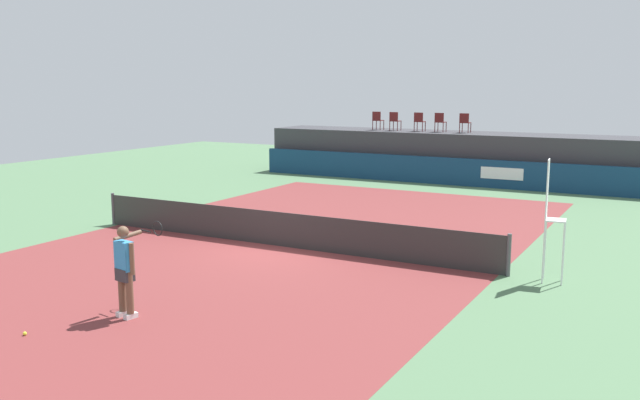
{
  "coord_description": "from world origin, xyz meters",
  "views": [
    {
      "loc": [
        9.72,
        -15.48,
        4.36
      ],
      "look_at": [
        0.16,
        2.0,
        1.0
      ],
      "focal_mm": 38.37,
      "sensor_mm": 36.0,
      "label": 1
    }
  ],
  "objects_px": {
    "spectator_chair_right": "(440,121)",
    "tennis_player": "(126,268)",
    "net_post_far": "(509,255)",
    "spectator_chair_far_left": "(378,120)",
    "tennis_ball": "(25,334)",
    "spectator_chair_left": "(395,120)",
    "spectator_chair_far_right": "(465,122)",
    "net_post_near": "(113,209)",
    "spectator_chair_center": "(419,121)",
    "umpire_chair": "(551,212)"
  },
  "relations": [
    {
      "from": "spectator_chair_far_right",
      "to": "net_post_far",
      "type": "height_order",
      "value": "spectator_chair_far_right"
    },
    {
      "from": "spectator_chair_center",
      "to": "tennis_player",
      "type": "height_order",
      "value": "spectator_chair_center"
    },
    {
      "from": "spectator_chair_center",
      "to": "tennis_ball",
      "type": "height_order",
      "value": "spectator_chair_center"
    },
    {
      "from": "spectator_chair_left",
      "to": "spectator_chair_right",
      "type": "relative_size",
      "value": 1.0
    },
    {
      "from": "net_post_near",
      "to": "tennis_player",
      "type": "xyz_separation_m",
      "value": [
        6.72,
        -6.3,
        0.46
      ]
    },
    {
      "from": "spectator_chair_left",
      "to": "spectator_chair_center",
      "type": "height_order",
      "value": "same"
    },
    {
      "from": "tennis_player",
      "to": "spectator_chair_left",
      "type": "bearing_deg",
      "value": 99.06
    },
    {
      "from": "spectator_chair_center",
      "to": "tennis_ball",
      "type": "distance_m",
      "value": 23.15
    },
    {
      "from": "net_post_near",
      "to": "net_post_far",
      "type": "distance_m",
      "value": 12.4
    },
    {
      "from": "net_post_near",
      "to": "tennis_ball",
      "type": "relative_size",
      "value": 14.71
    },
    {
      "from": "spectator_chair_far_left",
      "to": "spectator_chair_far_right",
      "type": "height_order",
      "value": "same"
    },
    {
      "from": "spectator_chair_far_left",
      "to": "tennis_player",
      "type": "height_order",
      "value": "spectator_chair_far_left"
    },
    {
      "from": "spectator_chair_far_left",
      "to": "spectator_chair_right",
      "type": "bearing_deg",
      "value": -0.02
    },
    {
      "from": "spectator_chair_left",
      "to": "spectator_chair_right",
      "type": "xyz_separation_m",
      "value": [
        2.21,
        0.13,
        0.0
      ]
    },
    {
      "from": "spectator_chair_right",
      "to": "net_post_far",
      "type": "distance_m",
      "value": 16.75
    },
    {
      "from": "tennis_player",
      "to": "spectator_chair_far_left",
      "type": "bearing_deg",
      "value": 101.47
    },
    {
      "from": "spectator_chair_left",
      "to": "net_post_far",
      "type": "relative_size",
      "value": 0.89
    },
    {
      "from": "spectator_chair_right",
      "to": "spectator_chair_far_left",
      "type": "bearing_deg",
      "value": 179.98
    },
    {
      "from": "spectator_chair_center",
      "to": "spectator_chair_right",
      "type": "relative_size",
      "value": 1.0
    },
    {
      "from": "spectator_chair_far_left",
      "to": "tennis_ball",
      "type": "xyz_separation_m",
      "value": [
        3.47,
        -23.04,
        -2.66
      ]
    },
    {
      "from": "spectator_chair_far_left",
      "to": "tennis_player",
      "type": "distance_m",
      "value": 21.92
    },
    {
      "from": "tennis_ball",
      "to": "spectator_chair_right",
      "type": "bearing_deg",
      "value": 90.76
    },
    {
      "from": "spectator_chair_far_right",
      "to": "tennis_player",
      "type": "height_order",
      "value": "spectator_chair_far_right"
    },
    {
      "from": "spectator_chair_far_left",
      "to": "tennis_player",
      "type": "xyz_separation_m",
      "value": [
        4.35,
        -21.42,
        -1.73
      ]
    },
    {
      "from": "net_post_near",
      "to": "net_post_far",
      "type": "relative_size",
      "value": 1.0
    },
    {
      "from": "spectator_chair_far_right",
      "to": "tennis_ball",
      "type": "xyz_separation_m",
      "value": [
        -0.85,
        -23.09,
        -2.66
      ]
    },
    {
      "from": "spectator_chair_left",
      "to": "spectator_chair_far_right",
      "type": "bearing_deg",
      "value": 3.17
    },
    {
      "from": "spectator_chair_center",
      "to": "net_post_near",
      "type": "height_order",
      "value": "spectator_chair_center"
    },
    {
      "from": "spectator_chair_left",
      "to": "spectator_chair_right",
      "type": "bearing_deg",
      "value": 3.35
    },
    {
      "from": "spectator_chair_left",
      "to": "spectator_chair_far_right",
      "type": "relative_size",
      "value": 1.0
    },
    {
      "from": "spectator_chair_far_right",
      "to": "net_post_near",
      "type": "xyz_separation_m",
      "value": [
        -6.69,
        -15.18,
        -2.19
      ]
    },
    {
      "from": "spectator_chair_center",
      "to": "spectator_chair_left",
      "type": "bearing_deg",
      "value": -177.52
    },
    {
      "from": "umpire_chair",
      "to": "tennis_ball",
      "type": "relative_size",
      "value": 40.59
    },
    {
      "from": "spectator_chair_center",
      "to": "umpire_chair",
      "type": "relative_size",
      "value": 0.32
    },
    {
      "from": "net_post_far",
      "to": "spectator_chair_far_left",
      "type": "bearing_deg",
      "value": 123.55
    },
    {
      "from": "spectator_chair_far_right",
      "to": "spectator_chair_far_left",
      "type": "bearing_deg",
      "value": -179.25
    },
    {
      "from": "spectator_chair_center",
      "to": "tennis_ball",
      "type": "relative_size",
      "value": 13.06
    },
    {
      "from": "net_post_far",
      "to": "spectator_chair_center",
      "type": "bearing_deg",
      "value": 117.57
    },
    {
      "from": "spectator_chair_right",
      "to": "net_post_far",
      "type": "height_order",
      "value": "spectator_chair_right"
    },
    {
      "from": "spectator_chair_left",
      "to": "spectator_chair_far_left",
      "type": "bearing_deg",
      "value": 172.2
    },
    {
      "from": "spectator_chair_far_left",
      "to": "umpire_chair",
      "type": "height_order",
      "value": "spectator_chair_far_left"
    },
    {
      "from": "umpire_chair",
      "to": "spectator_chair_far_right",
      "type": "bearing_deg",
      "value": 113.43
    },
    {
      "from": "spectator_chair_far_right",
      "to": "net_post_near",
      "type": "height_order",
      "value": "spectator_chair_far_right"
    },
    {
      "from": "net_post_far",
      "to": "tennis_player",
      "type": "bearing_deg",
      "value": -132.05
    },
    {
      "from": "net_post_near",
      "to": "tennis_player",
      "type": "height_order",
      "value": "tennis_player"
    },
    {
      "from": "spectator_chair_right",
      "to": "net_post_near",
      "type": "distance_m",
      "value": 16.25
    },
    {
      "from": "spectator_chair_right",
      "to": "tennis_player",
      "type": "xyz_separation_m",
      "value": [
        1.19,
        -21.42,
        -1.73
      ]
    },
    {
      "from": "net_post_near",
      "to": "tennis_player",
      "type": "distance_m",
      "value": 9.22
    },
    {
      "from": "spectator_chair_right",
      "to": "umpire_chair",
      "type": "distance_m",
      "value": 17.04
    },
    {
      "from": "spectator_chair_far_right",
      "to": "net_post_far",
      "type": "distance_m",
      "value": 16.36
    }
  ]
}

